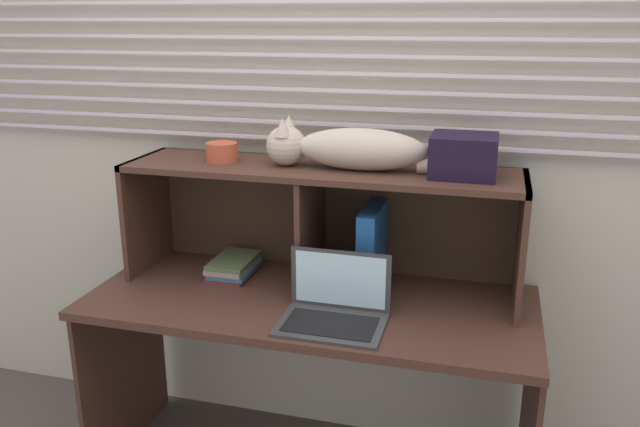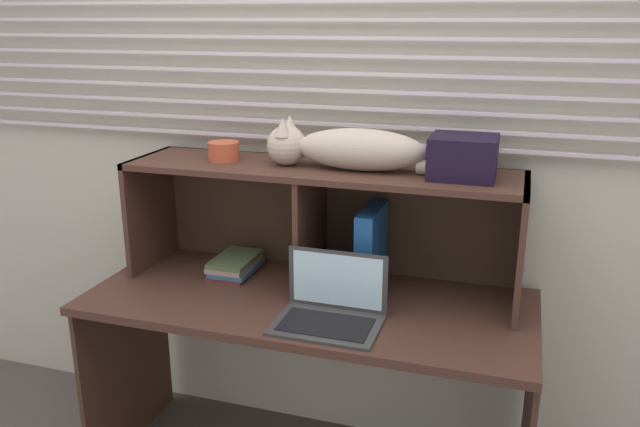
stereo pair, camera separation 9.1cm
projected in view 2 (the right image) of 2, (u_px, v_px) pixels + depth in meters
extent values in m
cube|color=beige|center=(338.00, 135.00, 2.42)|extent=(4.40, 0.04, 2.50)
cube|color=silver|center=(334.00, 141.00, 2.38)|extent=(3.50, 0.02, 0.01)
cube|color=silver|center=(335.00, 124.00, 2.36)|extent=(3.50, 0.02, 0.01)
cube|color=silver|center=(335.00, 107.00, 2.35)|extent=(3.50, 0.02, 0.01)
cube|color=silver|center=(335.00, 90.00, 2.33)|extent=(3.50, 0.02, 0.01)
cube|color=silver|center=(335.00, 73.00, 2.31)|extent=(3.50, 0.02, 0.01)
cube|color=silver|center=(335.00, 56.00, 2.29)|extent=(3.50, 0.02, 0.01)
cube|color=silver|center=(335.00, 38.00, 2.27)|extent=(3.50, 0.02, 0.01)
cube|color=silver|center=(335.00, 20.00, 2.26)|extent=(3.50, 0.02, 0.01)
cube|color=silver|center=(335.00, 1.00, 2.24)|extent=(3.50, 0.02, 0.01)
cube|color=#43291F|center=(308.00, 302.00, 2.24)|extent=(1.55, 0.65, 0.03)
cube|color=#43291F|center=(128.00, 362.00, 2.58)|extent=(0.02, 0.59, 0.71)
cube|color=#43291F|center=(320.00, 170.00, 2.24)|extent=(1.41, 0.35, 0.02)
cube|color=#43291F|center=(151.00, 210.00, 2.51)|extent=(0.02, 0.35, 0.44)
cube|color=#43291F|center=(521.00, 247.00, 2.10)|extent=(0.02, 0.35, 0.44)
cube|color=#43291F|center=(311.00, 229.00, 2.32)|extent=(0.02, 0.33, 0.42)
cube|color=#3E2E20|center=(334.00, 213.00, 2.46)|extent=(1.41, 0.01, 0.44)
ellipsoid|color=#BCAD98|center=(361.00, 150.00, 2.18)|extent=(0.45, 0.15, 0.14)
sphere|color=#BCAD98|center=(287.00, 145.00, 2.26)|extent=(0.14, 0.14, 0.14)
cone|color=#BEA89C|center=(283.00, 127.00, 2.20)|extent=(0.06, 0.06, 0.06)
cone|color=#BBB198|center=(290.00, 124.00, 2.27)|extent=(0.06, 0.06, 0.06)
cylinder|color=#BCAD98|center=(449.00, 168.00, 2.10)|extent=(0.21, 0.05, 0.05)
cube|color=#373737|center=(327.00, 325.00, 2.04)|extent=(0.34, 0.24, 0.01)
cube|color=#373737|center=(337.00, 280.00, 2.11)|extent=(0.34, 0.01, 0.20)
cube|color=#B2E0EA|center=(337.00, 280.00, 2.11)|extent=(0.30, 0.00, 0.18)
cube|color=black|center=(326.00, 324.00, 2.03)|extent=(0.29, 0.17, 0.00)
cube|color=#1A4E8E|center=(371.00, 250.00, 2.27)|extent=(0.06, 0.26, 0.31)
cube|color=brown|center=(235.00, 271.00, 2.47)|extent=(0.14, 0.22, 0.01)
cube|color=#335A72|center=(237.00, 268.00, 2.46)|extent=(0.14, 0.22, 0.02)
cube|color=gray|center=(234.00, 263.00, 2.45)|extent=(0.14, 0.22, 0.02)
cube|color=#4D623D|center=(235.00, 259.00, 2.45)|extent=(0.14, 0.22, 0.02)
cylinder|color=#B44B30|center=(224.00, 151.00, 2.34)|extent=(0.11, 0.11, 0.07)
cube|color=black|center=(463.00, 157.00, 2.08)|extent=(0.21, 0.20, 0.14)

